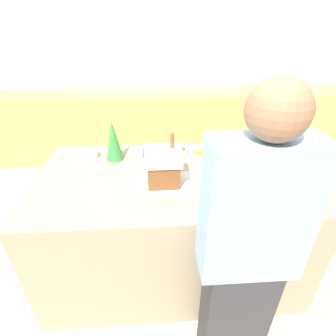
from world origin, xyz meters
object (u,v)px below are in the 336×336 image
at_px(candy_bowl_near_tray_right, 181,151).
at_px(candy_bowl_behind_tray, 198,155).
at_px(decorative_tree, 113,140).
at_px(baking_tray, 164,184).
at_px(candy_bowl_far_right, 238,171).
at_px(candy_bowl_far_left, 215,164).
at_px(gingerbread_house, 164,166).
at_px(candy_bowl_center_rear, 89,154).
at_px(person, 245,256).
at_px(cookbook, 154,152).
at_px(candy_bowl_near_tray_left, 272,161).
at_px(mug, 221,145).

xyz_separation_m(candy_bowl_near_tray_right, candy_bowl_behind_tray, (0.12, -0.09, 0.01)).
bearing_deg(decorative_tree, candy_bowl_behind_tray, -2.83).
xyz_separation_m(decorative_tree, candy_bowl_behind_tray, (0.63, -0.03, -0.13)).
height_order(baking_tray, candy_bowl_near_tray_right, candy_bowl_near_tray_right).
height_order(decorative_tree, candy_bowl_far_right, decorative_tree).
bearing_deg(candy_bowl_behind_tray, candy_bowl_far_left, -56.20).
bearing_deg(candy_bowl_far_right, decorative_tree, 162.18).
bearing_deg(gingerbread_house, candy_bowl_far_left, 26.99).
bearing_deg(candy_bowl_center_rear, candy_bowl_near_tray_right, 2.01).
bearing_deg(decorative_tree, candy_bowl_near_tray_right, 6.39).
bearing_deg(person, candy_bowl_near_tray_right, 100.96).
bearing_deg(cookbook, candy_bowl_near_tray_left, -14.86).
height_order(cookbook, person, person).
xyz_separation_m(candy_bowl_center_rear, candy_bowl_near_tray_right, (0.71, 0.02, -0.01)).
height_order(decorative_tree, cookbook, decorative_tree).
bearing_deg(decorative_tree, baking_tray, -46.35).
relative_size(candy_bowl_far_left, candy_bowl_near_tray_right, 1.33).
bearing_deg(candy_bowl_far_left, candy_bowl_far_right, -36.98).
bearing_deg(mug, person, -96.78).
height_order(decorative_tree, person, person).
distance_m(candy_bowl_near_tray_left, person, 0.92).
height_order(candy_bowl_behind_tray, person, person).
bearing_deg(candy_bowl_center_rear, mug, 2.77).
height_order(baking_tray, decorative_tree, decorative_tree).
distance_m(candy_bowl_behind_tray, candy_bowl_far_right, 0.34).
distance_m(baking_tray, decorative_tree, 0.53).
height_order(decorative_tree, candy_bowl_behind_tray, decorative_tree).
relative_size(decorative_tree, person, 0.18).
distance_m(decorative_tree, candy_bowl_behind_tray, 0.64).
bearing_deg(baking_tray, mug, 43.19).
xyz_separation_m(candy_bowl_behind_tray, candy_bowl_far_right, (0.23, -0.25, 0.00)).
bearing_deg(candy_bowl_near_tray_left, mug, 145.08).
distance_m(candy_bowl_near_tray_left, mug, 0.40).
bearing_deg(candy_bowl_far_right, gingerbread_house, -170.19).
relative_size(candy_bowl_near_tray_right, cookbook, 0.55).
relative_size(candy_bowl_far_left, candy_bowl_far_right, 1.33).
xyz_separation_m(candy_bowl_near_tray_right, cookbook, (-0.21, 0.02, -0.01)).
bearing_deg(candy_bowl_near_tray_right, mug, 4.47).
xyz_separation_m(gingerbread_house, candy_bowl_near_tray_right, (0.16, 0.42, -0.11)).
bearing_deg(candy_bowl_near_tray_left, candy_bowl_far_left, -176.22).
bearing_deg(candy_bowl_near_tray_right, gingerbread_house, -110.57).
bearing_deg(candy_bowl_near_tray_left, cookbook, 165.14).
bearing_deg(cookbook, candy_bowl_far_right, -32.28).
bearing_deg(candy_bowl_far_left, cookbook, 149.32).
relative_size(candy_bowl_near_tray_left, person, 0.08).
bearing_deg(candy_bowl_far_right, candy_bowl_near_tray_left, 24.32).
distance_m(candy_bowl_far_left, candy_bowl_near_tray_right, 0.32).
distance_m(decorative_tree, candy_bowl_center_rear, 0.24).
height_order(candy_bowl_near_tray_right, candy_bowl_far_right, candy_bowl_far_right).
distance_m(baking_tray, gingerbread_house, 0.13).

